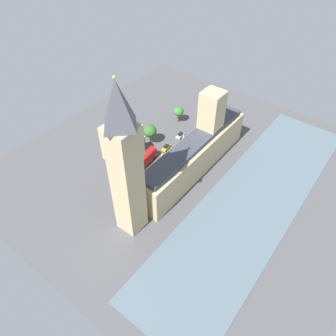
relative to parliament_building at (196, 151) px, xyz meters
The scene contains 12 objects.
ground_plane 8.62m from the parliament_building, 40.05° to the left, with size 126.27×126.27×0.00m, color #4C4C4F.
river_thames 27.21m from the parliament_building, behind, with size 28.80×113.65×0.25m, color slate.
parliament_building is the anchor object (origin of this frame).
clock_tower 40.04m from the parliament_building, 88.85° to the left, with size 8.15×8.15×52.39m.
car_white_under_trees 21.18m from the parliament_building, 37.03° to the right, with size 2.33×4.87×1.74m.
car_yellow_cab_near_tower 17.34m from the parliament_building, ahead, with size 2.32×4.81×1.74m.
double_decker_bus_leading 19.86m from the parliament_building, 31.15° to the left, with size 3.71×10.72×4.75m.
pedestrian_corner 10.48m from the parliament_building, 10.88° to the right, with size 0.62×0.63×1.49m.
plane_tree_trailing 24.24m from the parliament_building, 15.52° to the left, with size 5.11×5.11×8.24m.
plane_tree_opposite_hall 23.45m from the parliament_building, ahead, with size 5.72×5.72×8.76m.
plane_tree_kerbside 31.23m from the parliament_building, 41.43° to the right, with size 4.71×4.71×7.57m.
street_lamp_far_end 24.09m from the parliament_building, ahead, with size 0.56×0.56×5.67m.
Camera 1 is at (-48.47, 75.86, 83.84)m, focal length 33.59 mm.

